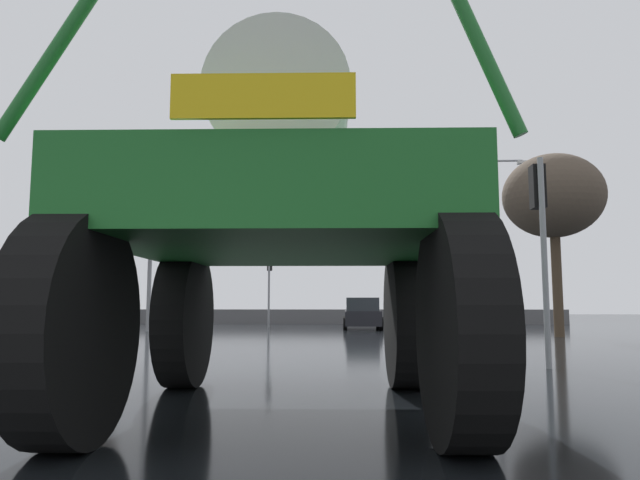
{
  "coord_description": "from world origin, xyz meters",
  "views": [
    {
      "loc": [
        1.84,
        -0.73,
        1.14
      ],
      "look_at": [
        1.25,
        9.3,
        2.27
      ],
      "focal_mm": 32.7,
      "sensor_mm": 36.0,
      "label": 1
    }
  ],
  "objects_px": {
    "sedan_ahead": "(362,314)",
    "bare_tree_left": "(88,217)",
    "streetlight_far_left": "(153,229)",
    "streetlight_far_right": "(497,233)",
    "traffic_signal_near_right": "(540,214)",
    "traffic_signal_far_left": "(419,277)",
    "oversize_sprayer": "(284,229)",
    "traffic_signal_far_right": "(269,273)",
    "bare_tree_right": "(553,197)"
  },
  "relations": [
    {
      "from": "sedan_ahead",
      "to": "bare_tree_left",
      "type": "bearing_deg",
      "value": 120.44
    },
    {
      "from": "streetlight_far_left",
      "to": "streetlight_far_right",
      "type": "relative_size",
      "value": 0.98
    },
    {
      "from": "traffic_signal_near_right",
      "to": "traffic_signal_far_left",
      "type": "bearing_deg",
      "value": 90.34
    },
    {
      "from": "streetlight_far_left",
      "to": "streetlight_far_right",
      "type": "bearing_deg",
      "value": 12.28
    },
    {
      "from": "traffic_signal_near_right",
      "to": "oversize_sprayer",
      "type": "bearing_deg",
      "value": -132.5
    },
    {
      "from": "streetlight_far_left",
      "to": "traffic_signal_far_left",
      "type": "bearing_deg",
      "value": 22.93
    },
    {
      "from": "sedan_ahead",
      "to": "traffic_signal_far_right",
      "type": "relative_size",
      "value": 1.05
    },
    {
      "from": "oversize_sprayer",
      "to": "streetlight_far_left",
      "type": "bearing_deg",
      "value": 21.22
    },
    {
      "from": "sedan_ahead",
      "to": "oversize_sprayer",
      "type": "bearing_deg",
      "value": 175.95
    },
    {
      "from": "traffic_signal_near_right",
      "to": "streetlight_far_right",
      "type": "bearing_deg",
      "value": 78.81
    },
    {
      "from": "bare_tree_right",
      "to": "sedan_ahead",
      "type": "bearing_deg",
      "value": 135.21
    },
    {
      "from": "traffic_signal_far_left",
      "to": "traffic_signal_far_right",
      "type": "distance_m",
      "value": 7.92
    },
    {
      "from": "traffic_signal_far_left",
      "to": "bare_tree_right",
      "type": "relative_size",
      "value": 0.53
    },
    {
      "from": "streetlight_far_right",
      "to": "traffic_signal_far_left",
      "type": "bearing_deg",
      "value": 154.28
    },
    {
      "from": "traffic_signal_far_left",
      "to": "bare_tree_left",
      "type": "bearing_deg",
      "value": -148.97
    },
    {
      "from": "bare_tree_left",
      "to": "streetlight_far_left",
      "type": "bearing_deg",
      "value": 63.68
    },
    {
      "from": "oversize_sprayer",
      "to": "traffic_signal_near_right",
      "type": "distance_m",
      "value": 6.42
    },
    {
      "from": "sedan_ahead",
      "to": "traffic_signal_near_right",
      "type": "distance_m",
      "value": 18.34
    },
    {
      "from": "streetlight_far_right",
      "to": "bare_tree_right",
      "type": "distance_m",
      "value": 7.01
    },
    {
      "from": "oversize_sprayer",
      "to": "traffic_signal_far_left",
      "type": "bearing_deg",
      "value": -11.96
    },
    {
      "from": "sedan_ahead",
      "to": "traffic_signal_far_right",
      "type": "height_order",
      "value": "traffic_signal_far_right"
    },
    {
      "from": "oversize_sprayer",
      "to": "sedan_ahead",
      "type": "xyz_separation_m",
      "value": [
        1.15,
        22.63,
        -1.28
      ]
    },
    {
      "from": "oversize_sprayer",
      "to": "bare_tree_left",
      "type": "distance_m",
      "value": 18.86
    },
    {
      "from": "streetlight_far_right",
      "to": "bare_tree_left",
      "type": "relative_size",
      "value": 1.41
    },
    {
      "from": "traffic_signal_far_right",
      "to": "streetlight_far_left",
      "type": "relative_size",
      "value": 0.47
    },
    {
      "from": "bare_tree_left",
      "to": "bare_tree_right",
      "type": "bearing_deg",
      "value": -1.0
    },
    {
      "from": "oversize_sprayer",
      "to": "streetlight_far_right",
      "type": "relative_size",
      "value": 0.66
    },
    {
      "from": "traffic_signal_far_right",
      "to": "streetlight_far_right",
      "type": "distance_m",
      "value": 11.84
    },
    {
      "from": "streetlight_far_right",
      "to": "sedan_ahead",
      "type": "bearing_deg",
      "value": 179.32
    },
    {
      "from": "traffic_signal_near_right",
      "to": "streetlight_far_left",
      "type": "height_order",
      "value": "streetlight_far_left"
    },
    {
      "from": "traffic_signal_far_left",
      "to": "traffic_signal_near_right",
      "type": "bearing_deg",
      "value": -89.66
    },
    {
      "from": "traffic_signal_near_right",
      "to": "traffic_signal_far_right",
      "type": "bearing_deg",
      "value": 112.28
    },
    {
      "from": "sedan_ahead",
      "to": "streetlight_far_left",
      "type": "xyz_separation_m",
      "value": [
        -9.4,
        -3.58,
        3.85
      ]
    },
    {
      "from": "traffic_signal_far_left",
      "to": "sedan_ahead",
      "type": "bearing_deg",
      "value": -151.0
    },
    {
      "from": "traffic_signal_far_left",
      "to": "traffic_signal_far_right",
      "type": "height_order",
      "value": "traffic_signal_far_right"
    },
    {
      "from": "sedan_ahead",
      "to": "bare_tree_right",
      "type": "distance_m",
      "value": 10.98
    },
    {
      "from": "traffic_signal_far_left",
      "to": "streetlight_far_left",
      "type": "bearing_deg",
      "value": -157.07
    },
    {
      "from": "bare_tree_right",
      "to": "traffic_signal_far_right",
      "type": "bearing_deg",
      "value": 143.95
    },
    {
      "from": "sedan_ahead",
      "to": "traffic_signal_far_left",
      "type": "distance_m",
      "value": 3.95
    },
    {
      "from": "traffic_signal_near_right",
      "to": "streetlight_far_right",
      "type": "xyz_separation_m",
      "value": [
        3.53,
        17.86,
        1.83
      ]
    },
    {
      "from": "streetlight_far_right",
      "to": "bare_tree_left",
      "type": "distance_m",
      "value": 18.86
    },
    {
      "from": "traffic_signal_near_right",
      "to": "bare_tree_right",
      "type": "bearing_deg",
      "value": 69.99
    },
    {
      "from": "traffic_signal_far_left",
      "to": "traffic_signal_far_right",
      "type": "bearing_deg",
      "value": -179.96
    },
    {
      "from": "streetlight_far_right",
      "to": "traffic_signal_far_right",
      "type": "bearing_deg",
      "value": 171.38
    },
    {
      "from": "sedan_ahead",
      "to": "bare_tree_left",
      "type": "height_order",
      "value": "bare_tree_left"
    },
    {
      "from": "sedan_ahead",
      "to": "bare_tree_left",
      "type": "xyz_separation_m",
      "value": [
        -10.97,
        -6.74,
        3.94
      ]
    },
    {
      "from": "traffic_signal_near_right",
      "to": "traffic_signal_far_left",
      "type": "xyz_separation_m",
      "value": [
        -0.12,
        19.62,
        -0.24
      ]
    },
    {
      "from": "streetlight_far_right",
      "to": "bare_tree_right",
      "type": "relative_size",
      "value": 1.25
    },
    {
      "from": "traffic_signal_far_right",
      "to": "streetlight_far_left",
      "type": "xyz_separation_m",
      "value": [
        -4.51,
        -5.25,
        1.7
      ]
    },
    {
      "from": "streetlight_far_right",
      "to": "bare_tree_right",
      "type": "height_order",
      "value": "streetlight_far_right"
    }
  ]
}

